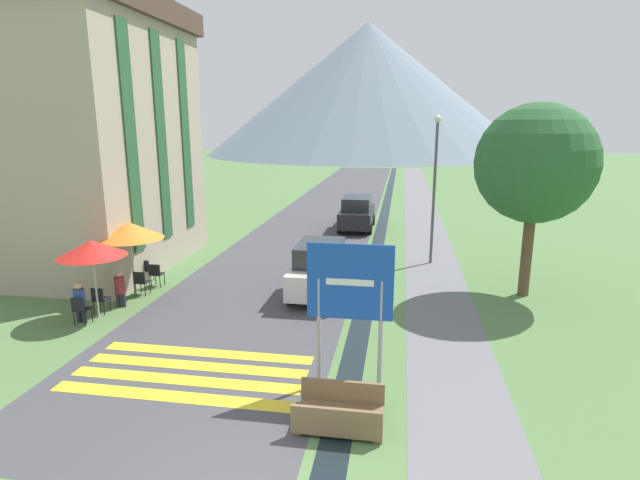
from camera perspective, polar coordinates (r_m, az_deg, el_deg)
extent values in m
plane|color=#517542|center=(26.89, 4.36, 0.89)|extent=(160.00, 160.00, 0.00)
cube|color=#424247|center=(36.93, 1.86, 4.29)|extent=(6.40, 60.00, 0.01)
cube|color=slate|center=(36.65, 11.38, 3.97)|extent=(2.20, 60.00, 0.01)
cube|color=black|center=(36.64, 7.62, 4.11)|extent=(0.60, 60.00, 0.00)
cube|color=yellow|center=(11.66, -16.69, -16.73)|extent=(5.44, 0.44, 0.01)
cube|color=yellow|center=(12.21, -15.22, -15.19)|extent=(5.44, 0.44, 0.01)
cube|color=yellow|center=(12.77, -13.90, -13.77)|extent=(5.44, 0.44, 0.01)
cube|color=yellow|center=(13.35, -12.71, -12.47)|extent=(5.44, 0.44, 0.01)
cone|color=slate|center=(97.73, 5.43, 16.75)|extent=(59.88, 59.88, 23.74)
cube|color=tan|center=(21.58, -23.71, 10.65)|extent=(4.93, 8.04, 10.33)
cube|color=#4C382D|center=(21.98, -24.93, 22.97)|extent=(5.43, 8.54, 0.90)
cube|color=#285633|center=(18.40, -20.80, 10.64)|extent=(0.06, 0.70, 7.75)
cube|color=#285633|center=(20.35, -17.68, 11.04)|extent=(0.06, 0.70, 7.75)
cube|color=#285633|center=(22.34, -15.10, 11.34)|extent=(0.06, 0.70, 7.75)
cylinder|color=#9E9EA3|center=(11.07, -0.13, -10.55)|extent=(0.10, 0.10, 2.51)
cylinder|color=#9E9EA3|center=(10.95, 6.92, -10.93)|extent=(0.10, 0.10, 2.51)
cube|color=#1947B7|center=(10.54, 3.45, -4.80)|extent=(1.84, 0.05, 1.65)
cube|color=white|center=(10.51, 3.44, -4.85)|extent=(1.01, 0.02, 0.14)
cube|color=brown|center=(10.28, 2.23, -19.64)|extent=(1.70, 1.10, 0.12)
cube|color=brown|center=(9.70, 1.84, -19.84)|extent=(1.70, 0.08, 0.45)
cube|color=brown|center=(10.57, 2.60, -16.86)|extent=(1.70, 0.08, 0.45)
cube|color=brown|center=(10.44, -2.24, -19.73)|extent=(0.16, 0.99, 0.08)
cube|color=brown|center=(10.29, 6.77, -20.37)|extent=(0.16, 0.99, 0.08)
cube|color=silver|center=(17.12, 0.09, -3.76)|extent=(1.69, 4.01, 0.84)
cube|color=#23282D|center=(16.72, -0.02, -1.47)|extent=(1.44, 2.21, 0.68)
cylinder|color=black|center=(18.55, -1.76, -3.78)|extent=(0.18, 0.60, 0.60)
cylinder|color=black|center=(18.32, 3.21, -4.01)|extent=(0.18, 0.60, 0.60)
cylinder|color=black|center=(16.24, -3.45, -6.30)|extent=(0.18, 0.60, 0.60)
cylinder|color=black|center=(15.98, 2.24, -6.62)|extent=(0.18, 0.60, 0.60)
cube|color=black|center=(27.66, 4.25, 2.76)|extent=(1.72, 4.17, 0.84)
cube|color=#23282D|center=(27.33, 4.24, 4.25)|extent=(1.46, 2.30, 0.68)
cylinder|color=black|center=(29.09, 2.86, 2.45)|extent=(0.18, 0.60, 0.60)
cylinder|color=black|center=(28.95, 6.08, 2.34)|extent=(0.18, 0.60, 0.60)
cylinder|color=black|center=(26.56, 2.22, 1.42)|extent=(0.18, 0.60, 0.60)
cylinder|color=black|center=(26.42, 5.75, 1.30)|extent=(0.18, 0.60, 0.60)
cube|color=black|center=(16.16, -25.51, -7.16)|extent=(0.40, 0.40, 0.04)
cube|color=black|center=(15.96, -25.95, -6.69)|extent=(0.40, 0.04, 0.40)
cylinder|color=black|center=(16.46, -25.59, -7.64)|extent=(0.03, 0.03, 0.45)
cylinder|color=black|center=(16.27, -24.60, -7.77)|extent=(0.03, 0.03, 0.45)
cylinder|color=black|center=(16.20, -26.27, -8.03)|extent=(0.03, 0.03, 0.45)
cylinder|color=black|center=(16.01, -25.27, -8.18)|extent=(0.03, 0.03, 0.45)
cube|color=black|center=(19.52, -19.20, -3.21)|extent=(0.40, 0.40, 0.04)
cube|color=black|center=(19.31, -19.50, -2.78)|extent=(0.40, 0.04, 0.40)
cylinder|color=black|center=(19.80, -19.36, -3.67)|extent=(0.03, 0.03, 0.45)
cylinder|color=black|center=(19.64, -18.48, -3.73)|extent=(0.03, 0.03, 0.45)
cylinder|color=black|center=(19.52, -19.83, -3.95)|extent=(0.03, 0.03, 0.45)
cylinder|color=black|center=(19.36, -18.94, -4.02)|extent=(0.03, 0.03, 0.45)
cube|color=black|center=(18.83, -18.09, -3.71)|extent=(0.40, 0.40, 0.04)
cube|color=black|center=(18.62, -18.39, -3.28)|extent=(0.40, 0.04, 0.40)
cylinder|color=black|center=(19.12, -18.27, -4.18)|extent=(0.03, 0.03, 0.45)
cylinder|color=black|center=(18.96, -17.36, -4.25)|extent=(0.03, 0.03, 0.45)
cylinder|color=black|center=(18.83, -18.74, -4.48)|extent=(0.03, 0.03, 0.45)
cylinder|color=black|center=(18.68, -17.82, -4.55)|extent=(0.03, 0.03, 0.45)
cube|color=black|center=(18.08, -19.64, -4.53)|extent=(0.40, 0.40, 0.04)
cube|color=black|center=(17.87, -19.96, -4.08)|extent=(0.40, 0.04, 0.40)
cylinder|color=black|center=(18.37, -19.80, -5.00)|extent=(0.03, 0.03, 0.45)
cylinder|color=black|center=(18.21, -18.86, -5.08)|extent=(0.03, 0.03, 0.45)
cylinder|color=black|center=(18.09, -20.31, -5.32)|extent=(0.03, 0.03, 0.45)
cylinder|color=black|center=(17.93, -19.36, -5.41)|extent=(0.03, 0.03, 0.45)
cube|color=black|center=(16.83, -23.71, -6.20)|extent=(0.40, 0.40, 0.04)
cube|color=black|center=(16.62, -24.11, -5.74)|extent=(0.40, 0.04, 0.40)
cylinder|color=black|center=(17.12, -23.82, -6.68)|extent=(0.03, 0.03, 0.45)
cylinder|color=black|center=(16.94, -22.85, -6.79)|extent=(0.03, 0.03, 0.45)
cylinder|color=black|center=(16.86, -24.44, -7.04)|extent=(0.03, 0.03, 0.45)
cylinder|color=black|center=(16.67, -23.46, -7.16)|extent=(0.03, 0.03, 0.45)
cylinder|color=#B7B2A8|center=(16.29, -24.30, -4.38)|extent=(0.06, 0.06, 2.25)
cone|color=red|center=(16.03, -24.64, -0.88)|extent=(1.96, 1.96, 0.48)
cylinder|color=#B7B2A8|center=(17.90, -20.66, -2.36)|extent=(0.06, 0.06, 2.36)
cone|color=orange|center=(17.66, -20.94, 1.02)|extent=(2.20, 2.20, 0.55)
cylinder|color=#282833|center=(16.45, -25.87, -7.67)|extent=(0.14, 0.14, 0.46)
cylinder|color=#282833|center=(16.34, -25.35, -7.74)|extent=(0.14, 0.14, 0.46)
cylinder|color=navy|center=(16.23, -25.79, -6.01)|extent=(0.32, 0.32, 0.56)
sphere|color=tan|center=(16.12, -25.93, -4.73)|extent=(0.22, 0.22, 0.22)
cylinder|color=#282833|center=(17.28, -22.05, -6.32)|extent=(0.14, 0.14, 0.46)
cylinder|color=#282833|center=(17.18, -21.53, -6.38)|extent=(0.14, 0.14, 0.46)
cylinder|color=maroon|center=(17.08, -21.93, -4.78)|extent=(0.32, 0.32, 0.53)
sphere|color=tan|center=(16.98, -22.04, -3.61)|extent=(0.22, 0.22, 0.22)
cylinder|color=#515156|center=(20.89, 12.89, 5.06)|extent=(0.12, 0.12, 5.75)
sphere|color=silver|center=(20.70, 13.32, 13.29)|extent=(0.28, 0.28, 0.28)
cylinder|color=brown|center=(18.12, 22.53, -1.58)|extent=(0.36, 0.36, 2.82)
sphere|color=#285B2D|center=(17.64, 23.41, 8.04)|extent=(3.86, 3.86, 3.86)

